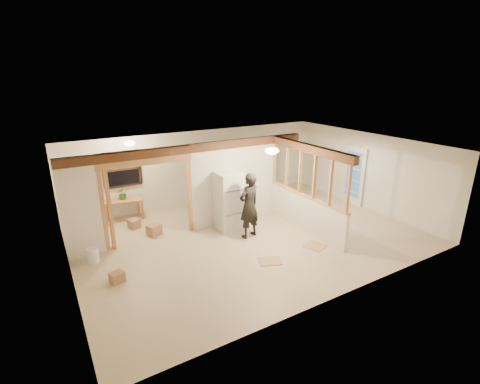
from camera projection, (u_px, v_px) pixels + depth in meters
floor at (250, 236)px, 9.68m from camera, size 9.00×6.50×0.01m
ceiling at (251, 148)px, 8.86m from camera, size 9.00×6.50×0.01m
wall_back at (200, 167)px, 11.92m from camera, size 9.00×0.01×2.50m
wall_front at (341, 242)px, 6.62m from camera, size 9.00×0.01×2.50m
wall_left at (64, 231)px, 7.10m from camera, size 0.01×6.50×2.50m
wall_right at (366, 171)px, 11.44m from camera, size 0.01×6.50×2.50m
partition_left_stub at (80, 208)px, 8.30m from camera, size 0.90×0.12×2.50m
partition_center at (235, 181)px, 10.34m from camera, size 2.80×0.12×2.50m
doorway_frame at (149, 202)px, 9.14m from camera, size 2.46×0.14×2.20m
header_beam_back at (196, 148)px, 9.40m from camera, size 7.00×0.18×0.22m
header_beam_right at (309, 148)px, 9.35m from camera, size 0.18×3.30×0.22m
pony_wall at (305, 213)px, 9.96m from camera, size 0.12×3.20×1.00m
stud_partition at (307, 174)px, 9.58m from camera, size 0.14×3.20×1.32m
window_back at (122, 169)px, 10.50m from camera, size 1.12×0.10×1.10m
french_door at (354, 176)px, 11.80m from camera, size 0.12×0.86×2.00m
ceiling_dome_main at (272, 151)px, 8.61m from camera, size 0.36×0.36×0.16m
ceiling_dome_util at (129, 143)px, 9.54m from camera, size 0.32×0.32×0.14m
hanging_bulb at (156, 157)px, 9.31m from camera, size 0.07×0.07×0.07m
refrigerator at (229, 201)px, 9.95m from camera, size 0.69×0.67×1.68m
woman at (249, 206)px, 9.37m from camera, size 0.75×0.58×1.83m
work_table at (125, 210)px, 10.65m from camera, size 1.16×0.75×0.67m
potted_plant at (123, 193)px, 10.49m from camera, size 0.37×0.33×0.37m
shop_vac at (94, 233)px, 9.23m from camera, size 0.53×0.53×0.57m
bookshelf at (266, 171)px, 13.17m from camera, size 0.79×0.26×1.58m
bucket at (93, 255)px, 8.28m from camera, size 0.38×0.38×0.37m
box_util_a at (154, 230)px, 9.72m from camera, size 0.44×0.42×0.30m
box_util_b at (134, 224)px, 10.15m from camera, size 0.37×0.37×0.27m
box_front at (117, 277)px, 7.51m from camera, size 0.34×0.30×0.23m
floor_panel_near at (315, 246)px, 9.11m from camera, size 0.64×0.64×0.02m
floor_panel_far at (270, 261)px, 8.38m from camera, size 0.66×0.60×0.02m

